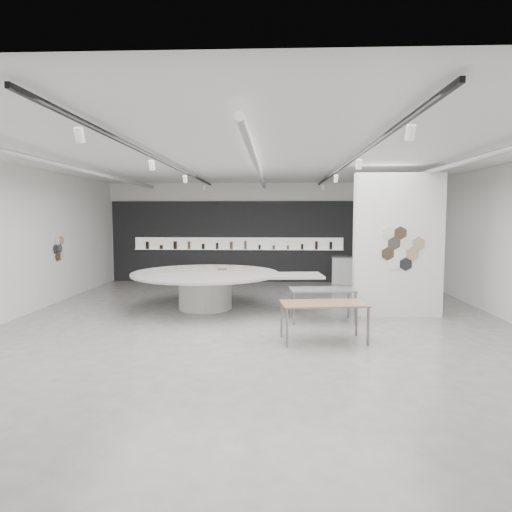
{
  "coord_description": "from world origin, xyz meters",
  "views": [
    {
      "loc": [
        0.39,
        -10.59,
        2.53
      ],
      "look_at": [
        -0.09,
        1.2,
        1.5
      ],
      "focal_mm": 32.0,
      "sensor_mm": 36.0,
      "label": 1
    }
  ],
  "objects_px": {
    "sample_table_wood": "(324,306)",
    "kitchen_counter": "(356,270)",
    "display_island": "(208,285)",
    "partition_column": "(398,245)",
    "sample_table_stone": "(322,292)"
  },
  "relations": [
    {
      "from": "sample_table_wood",
      "to": "kitchen_counter",
      "type": "relative_size",
      "value": 0.94
    },
    {
      "from": "display_island",
      "to": "sample_table_wood",
      "type": "xyz_separation_m",
      "value": [
        2.8,
        -3.14,
        0.07
      ]
    },
    {
      "from": "partition_column",
      "to": "sample_table_stone",
      "type": "bearing_deg",
      "value": -160.4
    },
    {
      "from": "sample_table_stone",
      "to": "kitchen_counter",
      "type": "bearing_deg",
      "value": 72.96
    },
    {
      "from": "sample_table_stone",
      "to": "partition_column",
      "type": "bearing_deg",
      "value": 19.6
    },
    {
      "from": "display_island",
      "to": "sample_table_stone",
      "type": "relative_size",
      "value": 3.33
    },
    {
      "from": "sample_table_wood",
      "to": "partition_column",
      "type": "bearing_deg",
      "value": 49.48
    },
    {
      "from": "partition_column",
      "to": "display_island",
      "type": "relative_size",
      "value": 0.68
    },
    {
      "from": "sample_table_wood",
      "to": "sample_table_stone",
      "type": "distance_m",
      "value": 1.79
    },
    {
      "from": "partition_column",
      "to": "kitchen_counter",
      "type": "bearing_deg",
      "value": 90.59
    },
    {
      "from": "partition_column",
      "to": "sample_table_wood",
      "type": "relative_size",
      "value": 2.03
    },
    {
      "from": "display_island",
      "to": "kitchen_counter",
      "type": "bearing_deg",
      "value": 40.37
    },
    {
      "from": "display_island",
      "to": "kitchen_counter",
      "type": "xyz_separation_m",
      "value": [
        4.86,
        4.84,
        -0.14
      ]
    },
    {
      "from": "display_island",
      "to": "kitchen_counter",
      "type": "distance_m",
      "value": 6.86
    },
    {
      "from": "sample_table_wood",
      "to": "kitchen_counter",
      "type": "bearing_deg",
      "value": 75.53
    }
  ]
}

